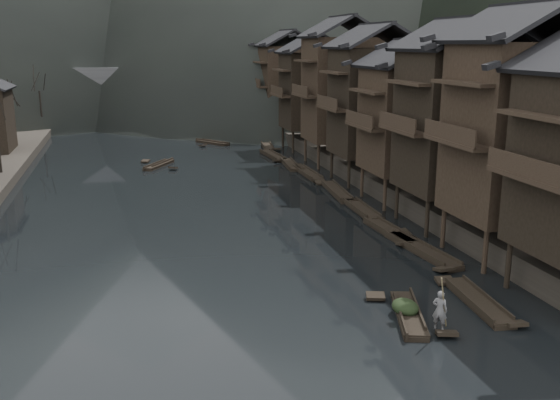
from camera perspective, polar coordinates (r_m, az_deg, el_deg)
name	(u,v)px	position (r m, az deg, el deg)	size (l,w,h in m)	color
water	(225,274)	(35.39, -5.08, -6.77)	(300.00, 300.00, 0.00)	black
right_bank	(443,137)	(83.79, 14.67, 5.63)	(40.00, 200.00, 1.80)	#2D2823
stilt_houses	(381,85)	(56.72, 9.23, 10.30)	(9.00, 67.60, 15.62)	black
moored_sampans	(326,187)	(55.40, 4.25, 1.15)	(2.95, 57.55, 0.47)	black
midriver_boats	(195,145)	(79.50, -7.82, 5.02)	(11.51, 27.85, 0.45)	black
stone_bridge	(154,91)	(105.08, -11.48, 9.75)	(40.00, 6.00, 9.00)	#4C4C4F
hero_sampan	(409,314)	(30.50, 11.69, -10.14)	(2.57, 5.52, 0.44)	black
cargo_heap	(406,300)	(30.43, 11.42, -8.96)	(1.21, 1.58, 0.73)	black
boatman	(440,305)	(28.80, 14.43, -9.29)	(0.67, 0.44, 1.84)	slate
bamboo_pole	(448,249)	(27.98, 15.11, -4.33)	(0.06, 0.06, 3.88)	#8C7A51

